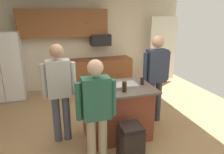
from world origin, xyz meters
The scene contains 17 objects.
floor centered at (0.00, 0.00, 0.00)m, with size 7.04×7.04×0.00m, color tan.
back_wall centered at (0.00, 2.80, 1.30)m, with size 6.40×0.10×2.60m, color beige.
french_door_window_panel centered at (2.60, 2.40, 1.10)m, with size 0.90×0.06×2.00m, color white.
cabinet_run_upper centered at (-0.40, 2.60, 1.93)m, with size 2.40×0.38×0.75m.
cabinet_run_lower centered at (0.60, 2.48, 0.45)m, with size 1.80×0.63×0.90m.
refrigerator centered at (-2.00, 2.38, 0.88)m, with size 0.93×0.76×1.77m.
microwave_over_range centered at (0.60, 2.50, 1.45)m, with size 0.56×0.40×0.32m, color black.
kitchen_island centered at (0.25, -0.14, 0.48)m, with size 1.27×0.89×0.95m.
person_guest_by_door centered at (1.16, 0.16, 1.04)m, with size 0.57×0.24×1.79m.
person_guest_left centered at (-0.72, 0.00, 1.00)m, with size 0.57×0.23×1.73m.
person_host_foreground centered at (-0.27, -0.82, 0.93)m, with size 0.57×0.22×1.62m.
glass_stout_tall centered at (-0.14, -0.33, 1.04)m, with size 0.08×0.08×0.17m.
mug_blue_stoneware centered at (0.02, 0.09, 1.00)m, with size 0.13×0.08×0.09m.
tumbler_amber centered at (0.30, -0.38, 1.04)m, with size 0.08×0.08×0.17m.
glass_dark_ale centered at (0.73, -0.14, 1.02)m, with size 0.07×0.07×0.13m.
serving_tray centered at (0.39, -0.13, 0.97)m, with size 0.44×0.30×0.04m.
trash_bin centered at (0.23, -0.87, 0.30)m, with size 0.34×0.34×0.61m.
Camera 1 is at (-0.81, -3.36, 2.19)m, focal length 33.12 mm.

